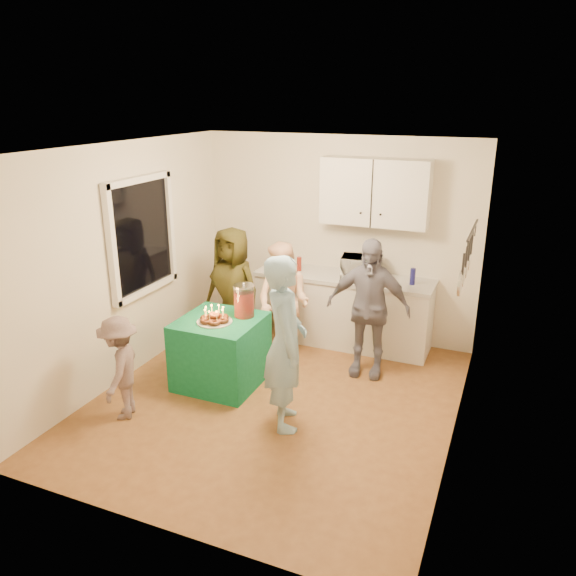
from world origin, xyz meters
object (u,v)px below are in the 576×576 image
at_px(counter, 343,311).
at_px(child_near_left, 120,368).
at_px(woman_back_right, 368,308).
at_px(party_table, 221,351).
at_px(man_birthday, 285,343).
at_px(punch_jar, 244,302).
at_px(woman_back_center, 283,303).
at_px(microwave, 361,267).
at_px(woman_back_left, 233,290).

distance_m(counter, child_near_left, 2.93).
xyz_separation_m(counter, woman_back_right, (0.50, -0.70, 0.37)).
height_order(party_table, man_birthday, man_birthday).
distance_m(woman_back_right, child_near_left, 2.71).
bearing_deg(woman_back_right, counter, 121.26).
xyz_separation_m(man_birthday, woman_back_right, (0.44, 1.33, -0.05)).
bearing_deg(child_near_left, punch_jar, 125.21).
height_order(woman_back_center, woman_back_right, woman_back_right).
bearing_deg(punch_jar, man_birthday, -41.05).
xyz_separation_m(man_birthday, woman_back_center, (-0.57, 1.30, -0.13)).
height_order(counter, woman_back_center, woman_back_center).
distance_m(punch_jar, woman_back_right, 1.38).
xyz_separation_m(microwave, woman_back_right, (0.28, -0.70, -0.24)).
distance_m(microwave, child_near_left, 3.09).
distance_m(punch_jar, woman_back_center, 0.69).
bearing_deg(woman_back_center, counter, 64.25).
bearing_deg(woman_back_left, woman_back_center, 6.22).
distance_m(party_table, child_near_left, 1.14).
bearing_deg(counter, microwave, 0.00).
bearing_deg(party_table, counter, 59.37).
bearing_deg(woman_back_center, man_birthday, -56.71).
xyz_separation_m(counter, man_birthday, (0.06, -2.03, 0.42)).
bearing_deg(punch_jar, microwave, 55.74).
xyz_separation_m(counter, punch_jar, (-0.71, -1.36, 0.50)).
relative_size(counter, man_birthday, 1.29).
height_order(microwave, man_birthday, man_birthday).
bearing_deg(man_birthday, counter, -25.86).
relative_size(counter, party_table, 2.59).
height_order(punch_jar, woman_back_right, woman_back_right).
distance_m(man_birthday, woman_back_left, 1.82).
height_order(party_table, child_near_left, child_near_left).
height_order(punch_jar, woman_back_left, woman_back_left).
distance_m(party_table, man_birthday, 1.18).
distance_m(punch_jar, woman_back_left, 0.83).
bearing_deg(party_table, man_birthday, -26.20).
distance_m(microwave, woman_back_left, 1.61).
bearing_deg(woman_back_left, microwave, 34.64).
xyz_separation_m(punch_jar, woman_back_right, (1.21, 0.66, -0.13)).
relative_size(party_table, woman_back_center, 0.59).
relative_size(punch_jar, man_birthday, 0.20).
distance_m(party_table, woman_back_right, 1.70).
bearing_deg(woman_back_right, microwave, 107.78).
bearing_deg(microwave, man_birthday, -103.32).
xyz_separation_m(party_table, man_birthday, (0.97, -0.48, 0.47)).
bearing_deg(counter, punch_jar, -117.60).
bearing_deg(party_table, microwave, 53.82).
bearing_deg(man_birthday, microwave, -31.94).
xyz_separation_m(counter, woman_back_center, (-0.52, -0.73, 0.29)).
bearing_deg(woman_back_center, punch_jar, -97.68).
bearing_deg(woman_back_left, man_birthday, -38.44).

